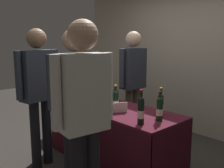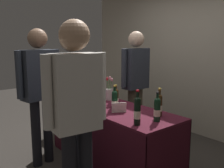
{
  "view_description": "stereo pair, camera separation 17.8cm",
  "coord_description": "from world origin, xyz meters",
  "px_view_note": "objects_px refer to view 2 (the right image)",
  "views": [
    {
      "loc": [
        2.4,
        -2.18,
        1.64
      ],
      "look_at": [
        0.0,
        0.0,
        1.06
      ],
      "focal_mm": 41.44,
      "sensor_mm": 36.0,
      "label": 1
    },
    {
      "loc": [
        2.51,
        -2.04,
        1.64
      ],
      "look_at": [
        0.0,
        0.0,
        1.06
      ],
      "focal_mm": 41.44,
      "sensor_mm": 36.0,
      "label": 2
    }
  ],
  "objects_px": {
    "featured_wine_bottle": "(116,98)",
    "flower_vase": "(109,93)",
    "tasting_table": "(112,124)",
    "display_bottle_0": "(159,105)",
    "taster_foreground_right": "(40,84)",
    "wine_glass_near_vendor": "(98,98)",
    "vendor_presenter": "(136,77)"
  },
  "relations": [
    {
      "from": "flower_vase",
      "to": "taster_foreground_right",
      "type": "height_order",
      "value": "taster_foreground_right"
    },
    {
      "from": "tasting_table",
      "to": "featured_wine_bottle",
      "type": "relative_size",
      "value": 6.49
    },
    {
      "from": "featured_wine_bottle",
      "to": "display_bottle_0",
      "type": "height_order",
      "value": "display_bottle_0"
    },
    {
      "from": "wine_glass_near_vendor",
      "to": "flower_vase",
      "type": "bearing_deg",
      "value": 117.05
    },
    {
      "from": "tasting_table",
      "to": "vendor_presenter",
      "type": "height_order",
      "value": "vendor_presenter"
    },
    {
      "from": "vendor_presenter",
      "to": "taster_foreground_right",
      "type": "height_order",
      "value": "taster_foreground_right"
    },
    {
      "from": "featured_wine_bottle",
      "to": "vendor_presenter",
      "type": "distance_m",
      "value": 0.79
    },
    {
      "from": "tasting_table",
      "to": "vendor_presenter",
      "type": "relative_size",
      "value": 1.09
    },
    {
      "from": "wine_glass_near_vendor",
      "to": "taster_foreground_right",
      "type": "height_order",
      "value": "taster_foreground_right"
    },
    {
      "from": "vendor_presenter",
      "to": "flower_vase",
      "type": "bearing_deg",
      "value": -1.02
    },
    {
      "from": "display_bottle_0",
      "to": "vendor_presenter",
      "type": "xyz_separation_m",
      "value": [
        -0.96,
        0.56,
        0.15
      ]
    },
    {
      "from": "tasting_table",
      "to": "featured_wine_bottle",
      "type": "distance_m",
      "value": 0.36
    },
    {
      "from": "tasting_table",
      "to": "wine_glass_near_vendor",
      "type": "distance_m",
      "value": 0.39
    },
    {
      "from": "display_bottle_0",
      "to": "tasting_table",
      "type": "bearing_deg",
      "value": -165.82
    },
    {
      "from": "tasting_table",
      "to": "taster_foreground_right",
      "type": "relative_size",
      "value": 1.08
    },
    {
      "from": "featured_wine_bottle",
      "to": "display_bottle_0",
      "type": "bearing_deg",
      "value": 12.01
    },
    {
      "from": "flower_vase",
      "to": "vendor_presenter",
      "type": "relative_size",
      "value": 0.2
    },
    {
      "from": "featured_wine_bottle",
      "to": "wine_glass_near_vendor",
      "type": "xyz_separation_m",
      "value": [
        -0.2,
        -0.14,
        -0.02
      ]
    },
    {
      "from": "flower_vase",
      "to": "taster_foreground_right",
      "type": "bearing_deg",
      "value": -103.63
    },
    {
      "from": "featured_wine_bottle",
      "to": "taster_foreground_right",
      "type": "relative_size",
      "value": 0.17
    },
    {
      "from": "featured_wine_bottle",
      "to": "wine_glass_near_vendor",
      "type": "distance_m",
      "value": 0.24
    },
    {
      "from": "display_bottle_0",
      "to": "featured_wine_bottle",
      "type": "bearing_deg",
      "value": -167.99
    },
    {
      "from": "tasting_table",
      "to": "wine_glass_near_vendor",
      "type": "height_order",
      "value": "wine_glass_near_vendor"
    },
    {
      "from": "wine_glass_near_vendor",
      "to": "taster_foreground_right",
      "type": "distance_m",
      "value": 0.77
    },
    {
      "from": "tasting_table",
      "to": "wine_glass_near_vendor",
      "type": "bearing_deg",
      "value": -148.04
    },
    {
      "from": "featured_wine_bottle",
      "to": "flower_vase",
      "type": "distance_m",
      "value": 0.41
    },
    {
      "from": "featured_wine_bottle",
      "to": "vendor_presenter",
      "type": "xyz_separation_m",
      "value": [
        -0.35,
        0.69,
        0.16
      ]
    },
    {
      "from": "display_bottle_0",
      "to": "taster_foreground_right",
      "type": "relative_size",
      "value": 0.18
    },
    {
      "from": "flower_vase",
      "to": "vendor_presenter",
      "type": "distance_m",
      "value": 0.54
    },
    {
      "from": "tasting_table",
      "to": "taster_foreground_right",
      "type": "distance_m",
      "value": 1.06
    },
    {
      "from": "display_bottle_0",
      "to": "wine_glass_near_vendor",
      "type": "height_order",
      "value": "display_bottle_0"
    },
    {
      "from": "tasting_table",
      "to": "display_bottle_0",
      "type": "height_order",
      "value": "display_bottle_0"
    }
  ]
}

